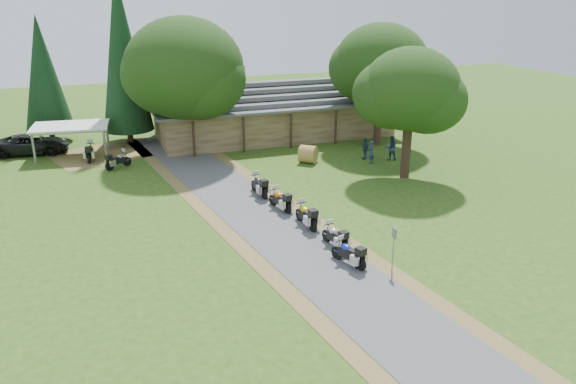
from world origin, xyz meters
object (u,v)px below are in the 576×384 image
object	(u,v)px
lodge	(274,108)
hay_bale	(308,154)
carport	(72,140)
motorcycle_carport_b	(118,159)
car_dark_suv	(31,139)
motorcycle_row_c	(306,214)
motorcycle_row_d	(280,199)
motorcycle_carport_a	(90,151)
motorcycle_row_b	(335,235)
motorcycle_row_e	(259,184)
motorcycle_row_a	(349,252)

from	to	relation	value
lodge	hay_bale	xyz separation A→B (m)	(-0.24, -8.89, -1.79)
carport	motorcycle_carport_b	bearing A→B (deg)	-50.06
car_dark_suv	motorcycle_row_c	bearing A→B (deg)	-136.51
motorcycle_row_c	motorcycle_row_d	size ratio (longest dim) A/B	1.06
lodge	motorcycle_carport_a	distance (m)	15.97
carport	motorcycle_row_b	size ratio (longest dim) A/B	2.98
car_dark_suv	motorcycle_carport_b	bearing A→B (deg)	-128.07
car_dark_suv	motorcycle_carport_a	distance (m)	5.59
carport	motorcycle_row_b	world-z (taller)	carport
motorcycle_row_b	motorcycle_row_e	size ratio (longest dim) A/B	0.90
motorcycle_row_a	motorcycle_carport_a	xyz separation A→B (m)	(-11.01, 22.34, 0.07)
motorcycle_row_d	motorcycle_carport_a	xyz separation A→B (m)	(-10.29, 14.55, 0.05)
lodge	motorcycle_row_a	size ratio (longest dim) A/B	11.10
lodge	motorcycle_row_c	world-z (taller)	lodge
carport	motorcycle_carport_b	world-z (taller)	carport
motorcycle_carport_b	carport	bearing A→B (deg)	91.81
lodge	motorcycle_row_e	distance (m)	15.66
motorcycle_row_e	carport	bearing A→B (deg)	34.03
motorcycle_row_b	motorcycle_row_d	xyz separation A→B (m)	(-0.92, 5.80, 0.03)
motorcycle_row_b	motorcycle_carport_b	distance (m)	19.91
motorcycle_row_b	motorcycle_carport_b	size ratio (longest dim) A/B	0.98
carport	hay_bale	bearing A→B (deg)	-19.58
car_dark_suv	motorcycle_row_d	xyz separation A→B (m)	(14.58, -18.09, -0.49)
motorcycle_carport_a	motorcycle_row_b	bearing A→B (deg)	-143.51
motorcycle_row_c	motorcycle_carport_a	xyz separation A→B (m)	(-10.83, 17.37, 0.01)
carport	motorcycle_row_c	bearing A→B (deg)	-51.76
carport	motorcycle_row_a	xyz separation A→B (m)	(12.24, -24.19, -0.56)
motorcycle_row_a	hay_bale	bearing A→B (deg)	-35.05
motorcycle_row_d	lodge	bearing A→B (deg)	-31.04
lodge	hay_bale	bearing A→B (deg)	-91.52
carport	hay_bale	size ratio (longest dim) A/B	4.27
lodge	motorcycle_carport_b	xyz separation A→B (m)	(-13.78, -5.49, -1.79)
motorcycle_row_c	hay_bale	xyz separation A→B (m)	(4.58, 11.20, -0.06)
motorcycle_row_d	motorcycle_carport_a	size ratio (longest dim) A/B	0.94
motorcycle_row_c	hay_bale	world-z (taller)	motorcycle_row_c
car_dark_suv	motorcycle_carport_b	size ratio (longest dim) A/B	3.16
motorcycle_row_d	motorcycle_row_e	distance (m)	2.85
lodge	motorcycle_row_d	bearing A→B (deg)	-107.23
motorcycle_row_e	hay_bale	size ratio (longest dim) A/B	1.59
motorcycle_row_a	motorcycle_carport_b	world-z (taller)	motorcycle_row_a
motorcycle_row_a	motorcycle_carport_b	distance (m)	21.61
car_dark_suv	motorcycle_row_a	distance (m)	30.08
hay_bale	motorcycle_row_e	bearing A→B (deg)	-134.91
motorcycle_carport_b	motorcycle_row_b	bearing A→B (deg)	-93.99
motorcycle_carport_a	car_dark_suv	bearing A→B (deg)	58.15
motorcycle_row_c	car_dark_suv	bearing A→B (deg)	31.04
motorcycle_row_a	motorcycle_row_c	distance (m)	4.98
lodge	motorcycle_row_b	bearing A→B (deg)	-100.88
motorcycle_row_a	motorcycle_row_c	size ratio (longest dim) A/B	0.92
car_dark_suv	motorcycle_row_e	distance (m)	20.83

